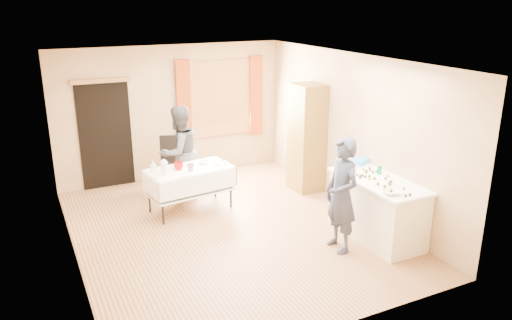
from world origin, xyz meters
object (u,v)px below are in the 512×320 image
counter (377,209)px  party_table (190,185)px  woman (179,152)px  chair (172,173)px  cabinet (307,138)px  girl (342,195)px

counter → party_table: 3.06m
counter → party_table: counter is taller
party_table → woman: woman is taller
woman → counter: bearing=105.7°
chair → woman: woman is taller
cabinet → woman: bearing=163.7°
party_table → girl: (1.46, -2.25, 0.38)m
cabinet → party_table: (-2.27, -0.01, -0.54)m
cabinet → woman: (-2.23, 0.65, -0.16)m
party_table → chair: (0.02, 1.11, -0.15)m
cabinet → counter: 2.24m
chair → girl: 3.69m
cabinet → counter: (-0.10, -2.17, -0.54)m
party_table → chair: size_ratio=1.49×
counter → cabinet: bearing=87.4°
chair → counter: bearing=-38.6°
girl → chair: bearing=-156.4°
cabinet → chair: bearing=153.8°
chair → woman: size_ratio=0.60×
chair → woman: bearing=-68.7°
cabinet → girl: cabinet is taller
counter → chair: chair is taller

